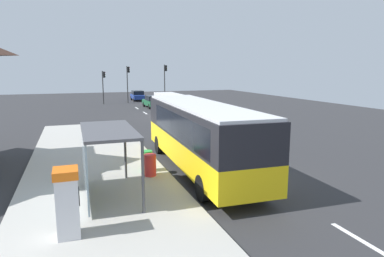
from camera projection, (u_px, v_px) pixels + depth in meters
name	position (u px, v px, depth m)	size (l,w,h in m)	color
ground_plane	(167.00, 128.00, 28.07)	(56.00, 92.00, 0.04)	#2D2D30
sidewalk_platform	(98.00, 178.00, 14.81)	(6.20, 30.00, 0.18)	#ADAAA3
lane_stripe_seg_0	(361.00, 240.00, 9.57)	(0.16, 2.20, 0.01)	silver
lane_stripe_seg_1	(266.00, 184.00, 14.22)	(0.16, 2.20, 0.01)	silver
lane_stripe_seg_2	(218.00, 156.00, 18.86)	(0.16, 2.20, 0.01)	silver
lane_stripe_seg_3	(189.00, 139.00, 23.51)	(0.16, 2.20, 0.01)	silver
lane_stripe_seg_4	(170.00, 127.00, 28.15)	(0.16, 2.20, 0.01)	silver
lane_stripe_seg_5	(156.00, 119.00, 32.79)	(0.16, 2.20, 0.01)	silver
lane_stripe_seg_6	(145.00, 113.00, 37.44)	(0.16, 2.20, 0.01)	silver
lane_stripe_seg_7	(137.00, 108.00, 42.08)	(0.16, 2.20, 0.01)	silver
bus	(199.00, 133.00, 15.92)	(2.84, 11.08, 3.21)	yellow
white_van	(169.00, 103.00, 35.05)	(2.06, 5.21, 2.30)	white
sedan_near	(138.00, 95.00, 52.27)	(1.93, 4.44, 1.52)	navy
sedan_far	(153.00, 101.00, 42.63)	(1.95, 4.45, 1.52)	#195933
ticket_machine	(67.00, 202.00, 9.32)	(0.66, 0.76, 1.94)	silver
recycling_bin_red	(150.00, 165.00, 14.77)	(0.52, 0.52, 0.95)	red
recycling_bin_green	(147.00, 161.00, 15.42)	(0.52, 0.52, 0.95)	green
traffic_light_near_side	(165.00, 78.00, 48.62)	(0.49, 0.28, 5.43)	#2D2D2D
traffic_light_far_side	(103.00, 82.00, 46.64)	(0.49, 0.28, 4.55)	#2D2D2D
traffic_light_median	(128.00, 79.00, 48.46)	(0.49, 0.28, 5.22)	#2D2D2D
bus_shelter	(100.00, 146.00, 12.05)	(1.80, 4.00, 2.50)	#4C4C51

